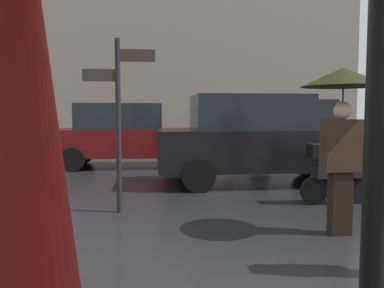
% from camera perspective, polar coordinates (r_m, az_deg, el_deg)
% --- Properties ---
extents(folded_patio_umbrella_near, '(0.38, 0.38, 2.29)m').
position_cam_1_polar(folded_patio_umbrella_near, '(1.09, -23.04, 4.21)').
color(folded_patio_umbrella_near, black).
rests_on(folded_patio_umbrella_near, ground).
extents(pedestrian_with_umbrella, '(1.04, 1.04, 2.08)m').
position_cam_1_polar(pedestrian_with_umbrella, '(5.27, 20.66, 5.49)').
color(pedestrian_with_umbrella, black).
rests_on(pedestrian_with_umbrella, ground).
extents(parked_scooter, '(1.31, 0.32, 1.23)m').
position_cam_1_polar(parked_scooter, '(7.13, 19.86, -3.65)').
color(parked_scooter, black).
rests_on(parked_scooter, ground).
extents(parked_car_left, '(4.30, 1.96, 1.92)m').
position_cam_1_polar(parked_car_left, '(12.77, 14.32, 1.76)').
color(parked_car_left, silver).
rests_on(parked_car_left, ground).
extents(parked_car_right, '(4.23, 1.95, 1.79)m').
position_cam_1_polar(parked_car_right, '(11.53, -9.49, 1.34)').
color(parked_car_right, '#590C0F').
rests_on(parked_car_right, ground).
extents(parked_car_distant, '(4.35, 1.93, 1.90)m').
position_cam_1_polar(parked_car_distant, '(8.73, 9.07, 0.74)').
color(parked_car_distant, black).
rests_on(parked_car_distant, ground).
extents(street_signpost, '(1.08, 0.08, 2.63)m').
position_cam_1_polar(street_signpost, '(6.15, -10.41, 5.17)').
color(street_signpost, black).
rests_on(street_signpost, ground).
extents(building_block, '(16.92, 2.78, 13.21)m').
position_cam_1_polar(building_block, '(19.36, -3.44, 19.64)').
color(building_block, gray).
rests_on(building_block, ground).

